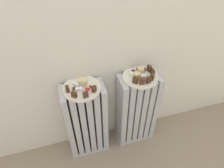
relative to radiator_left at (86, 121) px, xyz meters
name	(u,v)px	position (x,y,z in m)	size (l,w,h in m)	color
radiator_left	(86,121)	(0.00, 0.00, 0.00)	(0.28, 0.16, 0.61)	#B2B2B7
radiator_right	(136,110)	(0.37, 0.00, 0.00)	(0.28, 0.16, 0.61)	#B2B2B7
plate_left	(82,88)	(0.00, 0.00, 0.32)	(0.23, 0.23, 0.01)	silver
plate_right	(140,77)	(0.37, 0.00, 0.32)	(0.23, 0.23, 0.01)	silver
dark_cake_slice_left_0	(67,89)	(-0.08, -0.01, 0.34)	(0.03, 0.02, 0.04)	#472B19
dark_cake_slice_left_1	(74,95)	(-0.05, -0.06, 0.34)	(0.03, 0.02, 0.04)	#472B19
dark_cake_slice_left_2	(86,95)	(0.01, -0.08, 0.34)	(0.03, 0.02, 0.04)	#472B19
dark_cake_slice_left_3	(94,89)	(0.06, -0.05, 0.34)	(0.03, 0.02, 0.04)	#472B19
marble_cake_slice_left_0	(83,83)	(0.01, 0.01, 0.35)	(0.05, 0.04, 0.05)	beige
turkish_delight_left_0	(81,89)	(-0.01, -0.03, 0.33)	(0.02, 0.02, 0.02)	white
turkish_delight_left_1	(77,85)	(-0.02, 0.01, 0.33)	(0.02, 0.02, 0.02)	white
turkish_delight_left_2	(75,84)	(-0.04, 0.03, 0.33)	(0.02, 0.02, 0.02)	white
turkish_delight_left_3	(77,90)	(-0.03, -0.02, 0.33)	(0.02, 0.02, 0.02)	white
medjool_date_left_0	(74,89)	(-0.04, 0.00, 0.33)	(0.02, 0.02, 0.01)	#3D1E0F
medjool_date_left_1	(91,87)	(0.05, -0.02, 0.33)	(0.03, 0.02, 0.02)	#3D1E0F
jam_bowl_left	(88,91)	(0.03, -0.05, 0.33)	(0.04, 0.04, 0.02)	white
dark_cake_slice_right_0	(135,80)	(0.31, -0.05, 0.34)	(0.03, 0.02, 0.04)	#472B19
dark_cake_slice_right_1	(142,81)	(0.35, -0.07, 0.34)	(0.03, 0.02, 0.04)	#472B19
dark_cake_slice_right_2	(149,80)	(0.39, -0.07, 0.34)	(0.03, 0.02, 0.04)	#472B19
dark_cake_slice_right_3	(153,77)	(0.42, -0.05, 0.34)	(0.03, 0.02, 0.04)	#472B19
dark_cake_slice_right_4	(153,72)	(0.44, -0.01, 0.34)	(0.03, 0.02, 0.04)	#472B19
dark_cake_slice_right_5	(149,69)	(0.44, 0.03, 0.34)	(0.03, 0.02, 0.04)	#472B19
marble_cake_slice_right_0	(141,71)	(0.38, 0.03, 0.34)	(0.04, 0.04, 0.04)	beige
marble_cake_slice_right_1	(137,76)	(0.34, -0.02, 0.34)	(0.04, 0.03, 0.04)	beige
turkish_delight_right_0	(132,74)	(0.32, 0.02, 0.33)	(0.02, 0.02, 0.02)	white
turkish_delight_right_1	(146,76)	(0.39, -0.02, 0.33)	(0.02, 0.02, 0.02)	white
turkish_delight_right_2	(142,76)	(0.37, -0.02, 0.33)	(0.02, 0.02, 0.02)	white
medjool_date_right_0	(144,69)	(0.42, 0.05, 0.33)	(0.03, 0.02, 0.02)	#3D1E0F
medjool_date_right_1	(133,71)	(0.34, 0.05, 0.33)	(0.03, 0.02, 0.01)	#3D1E0F
medjool_date_right_2	(138,69)	(0.38, 0.06, 0.33)	(0.03, 0.01, 0.02)	#3D1E0F
fork	(138,77)	(0.35, 0.00, 0.32)	(0.04, 0.09, 0.00)	silver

